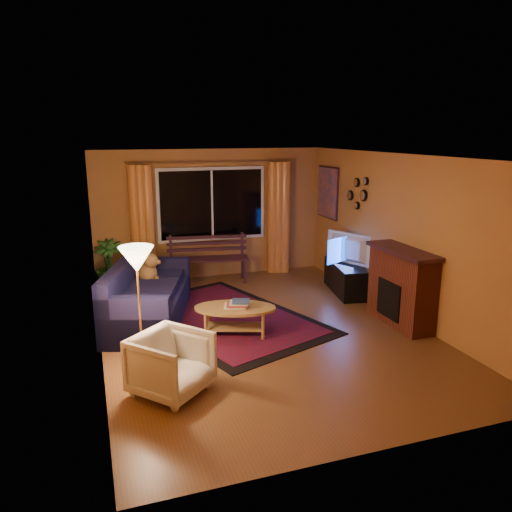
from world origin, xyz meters
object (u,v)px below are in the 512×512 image
object	(u,v)px
coffee_table	(235,321)
bench	(208,271)
sofa	(149,292)
armchair	(171,361)
floor_lamp	(140,311)
tv_console	(345,278)

from	to	relation	value
coffee_table	bench	bearing A→B (deg)	85.01
sofa	bench	bearing A→B (deg)	70.06
armchair	coffee_table	world-z (taller)	armchair
bench	sofa	world-z (taller)	sofa
bench	armchair	world-z (taller)	armchair
armchair	floor_lamp	size ratio (longest dim) A/B	0.48
armchair	coffee_table	xyz separation A→B (m)	(1.12, 1.34, -0.17)
sofa	armchair	distance (m)	2.27
floor_lamp	tv_console	distance (m)	4.32
bench	floor_lamp	bearing A→B (deg)	-106.32
bench	coffee_table	size ratio (longest dim) A/B	1.33
bench	armchair	size ratio (longest dim) A/B	2.02
floor_lamp	coffee_table	world-z (taller)	floor_lamp
sofa	floor_lamp	distance (m)	1.76
bench	floor_lamp	xyz separation A→B (m)	(-1.61, -3.36, 0.56)
armchair	tv_console	bearing A→B (deg)	-5.39
floor_lamp	coffee_table	size ratio (longest dim) A/B	1.36
bench	coffee_table	distance (m)	2.61
floor_lamp	sofa	bearing A→B (deg)	80.09
coffee_table	sofa	bearing A→B (deg)	139.09
bench	armchair	xyz separation A→B (m)	(-1.35, -3.94, 0.15)
bench	floor_lamp	distance (m)	3.77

